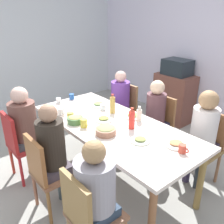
# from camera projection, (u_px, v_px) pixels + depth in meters

# --- Properties ---
(ground_plane) EXTENTS (6.97, 6.97, 0.00)m
(ground_plane) POSITION_uv_depth(u_px,v_px,m) (112.00, 177.00, 3.18)
(ground_plane) COLOR gray
(wall_back) EXTENTS (6.05, 0.12, 2.60)m
(wall_back) POSITION_uv_depth(u_px,v_px,m) (221.00, 55.00, 4.03)
(wall_back) COLOR silver
(wall_back) RESTS_ON ground_plane
(wall_left) EXTENTS (0.12, 4.80, 2.60)m
(wall_left) POSITION_uv_depth(u_px,v_px,m) (15.00, 48.00, 4.76)
(wall_left) COLOR silver
(wall_left) RESTS_ON ground_plane
(dining_table) EXTENTS (2.19, 0.96, 0.77)m
(dining_table) POSITION_uv_depth(u_px,v_px,m) (112.00, 129.00, 2.90)
(dining_table) COLOR silver
(dining_table) RESTS_ON ground_plane
(chair_0) EXTENTS (0.40, 0.40, 0.90)m
(chair_0) POSITION_uv_depth(u_px,v_px,m) (88.00, 214.00, 1.95)
(chair_0) COLOR #8B5A40
(chair_0) RESTS_ON ground_plane
(person_0) EXTENTS (0.33, 0.33, 1.15)m
(person_0) POSITION_uv_depth(u_px,v_px,m) (96.00, 190.00, 1.93)
(person_0) COLOR #252D45
(person_0) RESTS_ON ground_plane
(chair_1) EXTENTS (0.40, 0.40, 0.90)m
(chair_1) POSITION_uv_depth(u_px,v_px,m) (124.00, 108.00, 3.99)
(chair_1) COLOR #8D5F3B
(chair_1) RESTS_ON ground_plane
(person_1) EXTENTS (0.30, 0.30, 1.15)m
(person_1) POSITION_uv_depth(u_px,v_px,m) (120.00, 100.00, 3.87)
(person_1) COLOR #443741
(person_1) RESTS_ON ground_plane
(chair_2) EXTENTS (0.40, 0.40, 0.90)m
(chair_2) POSITION_uv_depth(u_px,v_px,m) (158.00, 123.00, 3.48)
(chair_2) COLOR olive
(chair_2) RESTS_ON ground_plane
(person_2) EXTENTS (0.30, 0.30, 1.16)m
(person_2) POSITION_uv_depth(u_px,v_px,m) (155.00, 114.00, 3.35)
(person_2) COLOR #33374F
(person_2) RESTS_ON ground_plane
(chair_3) EXTENTS (0.40, 0.40, 0.90)m
(chair_3) POSITION_uv_depth(u_px,v_px,m) (47.00, 171.00, 2.47)
(chair_3) COLOR brown
(chair_3) RESTS_ON ground_plane
(person_3) EXTENTS (0.30, 0.30, 1.22)m
(person_3) POSITION_uv_depth(u_px,v_px,m) (53.00, 151.00, 2.45)
(person_3) COLOR #384347
(person_3) RESTS_ON ground_plane
(chair_4) EXTENTS (0.40, 0.40, 0.90)m
(chair_4) POSITION_uv_depth(u_px,v_px,m) (20.00, 142.00, 2.99)
(chair_4) COLOR #B3292A
(chair_4) RESTS_ON ground_plane
(person_4) EXTENTS (0.31, 0.31, 1.20)m
(person_4) POSITION_uv_depth(u_px,v_px,m) (25.00, 125.00, 2.96)
(person_4) COLOR #413A4A
(person_4) RESTS_ON ground_plane
(chair_5) EXTENTS (0.40, 0.40, 0.90)m
(chair_5) POSITION_uv_depth(u_px,v_px,m) (205.00, 144.00, 2.96)
(chair_5) COLOR olive
(chair_5) RESTS_ON ground_plane
(person_5) EXTENTS (0.30, 0.30, 1.20)m
(person_5) POSITION_uv_depth(u_px,v_px,m) (203.00, 130.00, 2.82)
(person_5) COLOR #333C43
(person_5) RESTS_ON ground_plane
(plate_0) EXTENTS (0.24, 0.24, 0.04)m
(plate_0) POSITION_uv_depth(u_px,v_px,m) (176.00, 144.00, 2.42)
(plate_0) COLOR white
(plate_0) RESTS_ON dining_table
(plate_1) EXTENTS (0.23, 0.23, 0.04)m
(plate_1) POSITION_uv_depth(u_px,v_px,m) (104.00, 119.00, 2.96)
(plate_1) COLOR white
(plate_1) RESTS_ON dining_table
(plate_2) EXTENTS (0.21, 0.21, 0.04)m
(plate_2) POSITION_uv_depth(u_px,v_px,m) (140.00, 140.00, 2.49)
(plate_2) COLOR silver
(plate_2) RESTS_ON dining_table
(plate_3) EXTENTS (0.25, 0.25, 0.04)m
(plate_3) POSITION_uv_depth(u_px,v_px,m) (99.00, 104.00, 3.40)
(plate_3) COLOR white
(plate_3) RESTS_ON dining_table
(plate_4) EXTENTS (0.25, 0.25, 0.04)m
(plate_4) POSITION_uv_depth(u_px,v_px,m) (133.00, 116.00, 3.05)
(plate_4) COLOR silver
(plate_4) RESTS_ON dining_table
(bowl_0) EXTENTS (0.22, 0.22, 0.09)m
(bowl_0) POSITION_uv_depth(u_px,v_px,m) (106.00, 130.00, 2.62)
(bowl_0) COLOR #98664E
(bowl_0) RESTS_ON dining_table
(bowl_1) EXTENTS (0.19, 0.19, 0.09)m
(bowl_1) POSITION_uv_depth(u_px,v_px,m) (75.00, 119.00, 2.88)
(bowl_1) COLOR #4D7B43
(bowl_1) RESTS_ON dining_table
(cup_0) EXTENTS (0.13, 0.09, 0.08)m
(cup_0) POSITION_uv_depth(u_px,v_px,m) (61.00, 111.00, 3.10)
(cup_0) COLOR white
(cup_0) RESTS_ON dining_table
(cup_1) EXTENTS (0.12, 0.08, 0.07)m
(cup_1) POSITION_uv_depth(u_px,v_px,m) (71.00, 115.00, 3.00)
(cup_1) COLOR #E0BE4C
(cup_1) RESTS_ON dining_table
(cup_2) EXTENTS (0.11, 0.07, 0.08)m
(cup_2) POSITION_uv_depth(u_px,v_px,m) (59.00, 101.00, 3.47)
(cup_2) COLOR white
(cup_2) RESTS_ON dining_table
(cup_3) EXTENTS (0.11, 0.07, 0.08)m
(cup_3) POSITION_uv_depth(u_px,v_px,m) (72.00, 97.00, 3.62)
(cup_3) COLOR #2B5BA7
(cup_3) RESTS_ON dining_table
(cup_4) EXTENTS (0.11, 0.08, 0.08)m
(cup_4) POSITION_uv_depth(u_px,v_px,m) (103.00, 107.00, 3.25)
(cup_4) COLOR white
(cup_4) RESTS_ON dining_table
(cup_5) EXTENTS (0.11, 0.08, 0.10)m
(cup_5) POSITION_uv_depth(u_px,v_px,m) (84.00, 123.00, 2.77)
(cup_5) COLOR #DCCD49
(cup_5) RESTS_ON dining_table
(cup_6) EXTENTS (0.11, 0.07, 0.08)m
(cup_6) POSITION_uv_depth(u_px,v_px,m) (183.00, 149.00, 2.29)
(cup_6) COLOR #CD4A37
(cup_6) RESTS_ON dining_table
(bottle_0) EXTENTS (0.07, 0.07, 0.25)m
(bottle_0) POSITION_uv_depth(u_px,v_px,m) (132.00, 119.00, 2.72)
(bottle_0) COLOR red
(bottle_0) RESTS_ON dining_table
(bottle_1) EXTENTS (0.07, 0.07, 0.19)m
(bottle_1) POSITION_uv_depth(u_px,v_px,m) (139.00, 114.00, 2.91)
(bottle_1) COLOR beige
(bottle_1) RESTS_ON dining_table
(bottle_2) EXTENTS (0.07, 0.07, 0.25)m
(bottle_2) POSITION_uv_depth(u_px,v_px,m) (113.00, 104.00, 3.12)
(bottle_2) COLOR tan
(bottle_2) RESTS_ON dining_table
(side_cabinet) EXTENTS (0.70, 0.44, 0.90)m
(side_cabinet) POSITION_uv_depth(u_px,v_px,m) (174.00, 98.00, 4.63)
(side_cabinet) COLOR brown
(side_cabinet) RESTS_ON ground_plane
(microwave) EXTENTS (0.48, 0.36, 0.28)m
(microwave) POSITION_uv_depth(u_px,v_px,m) (177.00, 67.00, 4.40)
(microwave) COLOR #1E282E
(microwave) RESTS_ON side_cabinet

